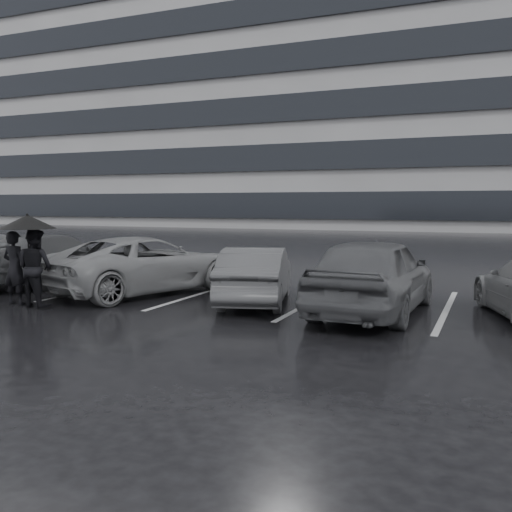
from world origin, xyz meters
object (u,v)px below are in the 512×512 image
object	(u,v)px
car_west_a	(256,275)
car_west_c	(52,258)
car_west_b	(145,265)
pedestrian_left	(15,268)
car_main	(373,275)
pedestrian_right	(35,268)

from	to	relation	value
car_west_a	car_west_c	size ratio (longest dim) A/B	0.80
car_west_b	pedestrian_left	distance (m)	2.94
car_west_b	pedestrian_left	size ratio (longest dim) A/B	3.11
car_main	car_west_b	xyz separation A→B (m)	(-5.62, 0.53, -0.09)
car_west_c	pedestrian_right	xyz separation A→B (m)	(2.26, -2.95, 0.15)
car_main	car_west_a	world-z (taller)	car_main
car_main	car_west_c	xyz separation A→B (m)	(-8.91, 1.00, -0.10)
car_west_b	car_west_c	size ratio (longest dim) A/B	1.06
car_main	pedestrian_left	xyz separation A→B (m)	(-7.24, -1.92, 0.02)
car_west_c	pedestrian_left	bearing A→B (deg)	124.22
pedestrian_left	car_west_c	bearing A→B (deg)	-62.95
car_west_b	pedestrian_left	xyz separation A→B (m)	(-1.62, -2.45, 0.11)
car_main	car_west_c	bearing A→B (deg)	-4.18
car_main	car_west_c	distance (m)	8.96
car_main	pedestrian_right	distance (m)	6.92
car_main	car_west_a	distance (m)	2.60
car_west_b	pedestrian_right	bearing A→B (deg)	86.44
car_main	pedestrian_right	bearing A→B (deg)	18.60
car_main	car_west_c	world-z (taller)	car_main
pedestrian_right	pedestrian_left	bearing A→B (deg)	3.44
pedestrian_left	pedestrian_right	xyz separation A→B (m)	(0.59, -0.03, 0.03)
pedestrian_right	car_west_b	bearing A→B (deg)	-106.31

